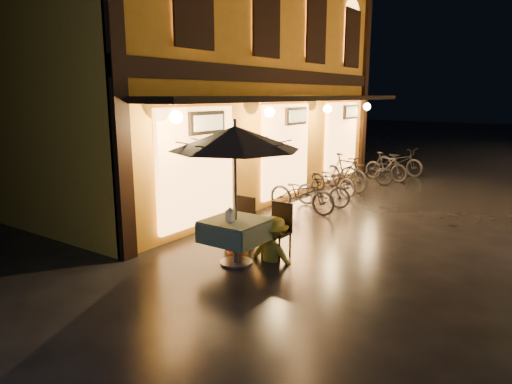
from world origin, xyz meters
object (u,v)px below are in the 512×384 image
Objects in this scene: cafe_table at (236,231)px; patio_umbrella at (235,138)px; person_yellow at (273,218)px; bicycle_0 at (302,193)px; table_lantern at (230,214)px; person_orange at (237,213)px.

cafe_table is 0.40× the size of patio_umbrella.
patio_umbrella reaches higher than person_yellow.
patio_umbrella is at bearing -167.56° from bicycle_0.
cafe_table is 1.56m from patio_umbrella.
bicycle_0 is at bearing 101.60° from table_lantern.
bicycle_0 is (-0.41, 3.16, -0.25)m from person_orange.
person_orange is 0.95× the size of person_yellow.
bicycle_0 reaches higher than cafe_table.
person_orange is (-0.39, 0.56, 0.14)m from cafe_table.
bicycle_0 is at bearing 102.07° from cafe_table.
person_orange is at bearing 124.74° from cafe_table.
table_lantern is 3.97m from bicycle_0.
person_orange is 3.19m from bicycle_0.
cafe_table is at bearing -167.56° from bicycle_0.
table_lantern is (0.00, -0.15, 0.33)m from cafe_table.
patio_umbrella reaches higher than bicycle_0.
person_orange is (-0.39, 0.56, -1.42)m from patio_umbrella.
person_yellow is 3.41m from bicycle_0.
patio_umbrella reaches higher than cafe_table.
patio_umbrella reaches higher than person_orange.
cafe_table is 0.37m from table_lantern.
person_yellow is at bearing 52.38° from cafe_table.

